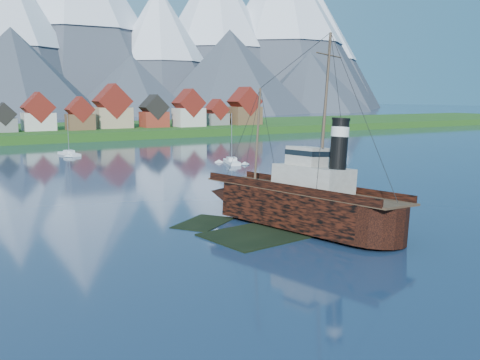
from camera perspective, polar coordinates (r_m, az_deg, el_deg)
ground at (r=66.25m, az=5.45°, el=-4.72°), size 1400.00×1400.00×0.00m
shoal at (r=69.04m, az=5.60°, el=-4.45°), size 31.71×21.24×1.14m
shore_bank at (r=225.78m, az=-20.81°, el=4.45°), size 600.00×80.00×3.20m
seawall at (r=188.54m, az=-18.82°, el=3.77°), size 600.00×2.50×2.00m
tugboat_wreck at (r=65.52m, az=5.66°, el=-2.18°), size 7.04×30.32×24.02m
sailboat_d at (r=124.10m, az=-0.89°, el=1.89°), size 4.78×9.22×12.22m
sailboat_e at (r=148.63m, az=-17.77°, el=2.63°), size 4.09×9.93×11.20m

